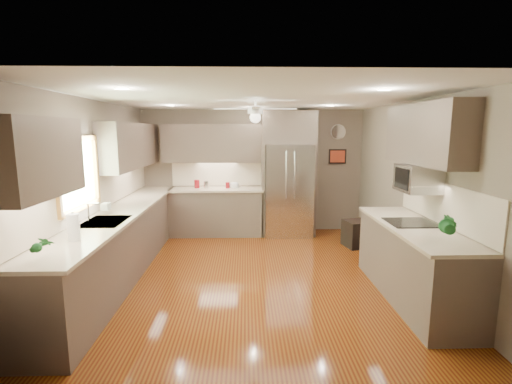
{
  "coord_description": "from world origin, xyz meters",
  "views": [
    {
      "loc": [
        -0.14,
        -5.12,
        2.07
      ],
      "look_at": [
        0.02,
        0.6,
        1.12
      ],
      "focal_mm": 26.0,
      "sensor_mm": 36.0,
      "label": 1
    }
  ],
  "objects_px": {
    "canister_b": "(206,185)",
    "potted_plant_left": "(41,245)",
    "soap_bottle": "(107,206)",
    "refrigerator": "(288,176)",
    "bowl": "(234,187)",
    "canister_a": "(197,184)",
    "microwave": "(418,178)",
    "paper_towel": "(73,228)",
    "canister_d": "(228,185)",
    "potted_plant_right": "(450,226)",
    "stool": "(358,234)"
  },
  "relations": [
    {
      "from": "canister_b",
      "to": "potted_plant_left",
      "type": "xyz_separation_m",
      "value": [
        -1.01,
        -4.14,
        0.07
      ]
    },
    {
      "from": "soap_bottle",
      "to": "potted_plant_left",
      "type": "bearing_deg",
      "value": -86.26
    },
    {
      "from": "refrigerator",
      "to": "potted_plant_left",
      "type": "bearing_deg",
      "value": -122.93
    },
    {
      "from": "canister_b",
      "to": "bowl",
      "type": "xyz_separation_m",
      "value": [
        0.56,
        -0.01,
        -0.05
      ]
    },
    {
      "from": "canister_b",
      "to": "canister_a",
      "type": "bearing_deg",
      "value": 172.9
    },
    {
      "from": "canister_a",
      "to": "canister_b",
      "type": "relative_size",
      "value": 1.14
    },
    {
      "from": "microwave",
      "to": "paper_towel",
      "type": "relative_size",
      "value": 1.76
    },
    {
      "from": "canister_d",
      "to": "microwave",
      "type": "distance_m",
      "value": 3.77
    },
    {
      "from": "canister_a",
      "to": "potted_plant_right",
      "type": "distance_m",
      "value": 4.84
    },
    {
      "from": "microwave",
      "to": "stool",
      "type": "distance_m",
      "value": 2.24
    },
    {
      "from": "canister_a",
      "to": "soap_bottle",
      "type": "distance_m",
      "value": 2.47
    },
    {
      "from": "stool",
      "to": "microwave",
      "type": "bearing_deg",
      "value": -85.37
    },
    {
      "from": "stool",
      "to": "canister_b",
      "type": "bearing_deg",
      "value": 162.05
    },
    {
      "from": "canister_b",
      "to": "microwave",
      "type": "height_order",
      "value": "microwave"
    },
    {
      "from": "canister_a",
      "to": "canister_d",
      "type": "relative_size",
      "value": 1.38
    },
    {
      "from": "paper_towel",
      "to": "canister_a",
      "type": "bearing_deg",
      "value": 77.19
    },
    {
      "from": "bowl",
      "to": "potted_plant_right",
      "type": "bearing_deg",
      "value": -58.32
    },
    {
      "from": "canister_d",
      "to": "refrigerator",
      "type": "distance_m",
      "value": 1.22
    },
    {
      "from": "potted_plant_left",
      "to": "microwave",
      "type": "bearing_deg",
      "value": 19.13
    },
    {
      "from": "canister_a",
      "to": "canister_b",
      "type": "xyz_separation_m",
      "value": [
        0.19,
        -0.02,
        -0.01
      ]
    },
    {
      "from": "canister_b",
      "to": "soap_bottle",
      "type": "height_order",
      "value": "soap_bottle"
    },
    {
      "from": "soap_bottle",
      "to": "stool",
      "type": "bearing_deg",
      "value": 18.78
    },
    {
      "from": "canister_a",
      "to": "canister_d",
      "type": "height_order",
      "value": "canister_a"
    },
    {
      "from": "canister_b",
      "to": "potted_plant_right",
      "type": "distance_m",
      "value": 4.71
    },
    {
      "from": "canister_b",
      "to": "potted_plant_left",
      "type": "height_order",
      "value": "potted_plant_left"
    },
    {
      "from": "potted_plant_left",
      "to": "refrigerator",
      "type": "bearing_deg",
      "value": 57.07
    },
    {
      "from": "microwave",
      "to": "bowl",
      "type": "bearing_deg",
      "value": 131.07
    },
    {
      "from": "paper_towel",
      "to": "microwave",
      "type": "bearing_deg",
      "value": 11.25
    },
    {
      "from": "canister_a",
      "to": "potted_plant_right",
      "type": "relative_size",
      "value": 0.46
    },
    {
      "from": "refrigerator",
      "to": "microwave",
      "type": "relative_size",
      "value": 4.45
    },
    {
      "from": "canister_b",
      "to": "refrigerator",
      "type": "bearing_deg",
      "value": -2.08
    },
    {
      "from": "canister_b",
      "to": "bowl",
      "type": "bearing_deg",
      "value": -1.48
    },
    {
      "from": "potted_plant_left",
      "to": "refrigerator",
      "type": "xyz_separation_m",
      "value": [
        2.65,
        4.09,
        0.11
      ]
    },
    {
      "from": "canister_a",
      "to": "potted_plant_right",
      "type": "height_order",
      "value": "potted_plant_right"
    },
    {
      "from": "bowl",
      "to": "refrigerator",
      "type": "xyz_separation_m",
      "value": [
        1.07,
        -0.04,
        0.22
      ]
    },
    {
      "from": "potted_plant_left",
      "to": "stool",
      "type": "xyz_separation_m",
      "value": [
        3.82,
        3.23,
        -0.84
      ]
    },
    {
      "from": "potted_plant_right",
      "to": "canister_d",
      "type": "bearing_deg",
      "value": 123.15
    },
    {
      "from": "canister_a",
      "to": "microwave",
      "type": "bearing_deg",
      "value": -41.58
    },
    {
      "from": "canister_b",
      "to": "paper_towel",
      "type": "distance_m",
      "value": 3.69
    },
    {
      "from": "canister_d",
      "to": "stool",
      "type": "xyz_separation_m",
      "value": [
        2.38,
        -0.89,
        -0.76
      ]
    },
    {
      "from": "canister_b",
      "to": "bowl",
      "type": "distance_m",
      "value": 0.56
    },
    {
      "from": "refrigerator",
      "to": "soap_bottle",
      "type": "bearing_deg",
      "value": -141.63
    },
    {
      "from": "potted_plant_right",
      "to": "stool",
      "type": "relative_size",
      "value": 0.69
    },
    {
      "from": "soap_bottle",
      "to": "refrigerator",
      "type": "xyz_separation_m",
      "value": [
        2.77,
        2.19,
        0.14
      ]
    },
    {
      "from": "canister_a",
      "to": "microwave",
      "type": "height_order",
      "value": "microwave"
    },
    {
      "from": "canister_a",
      "to": "potted_plant_left",
      "type": "relative_size",
      "value": 0.6
    },
    {
      "from": "canister_b",
      "to": "refrigerator",
      "type": "relative_size",
      "value": 0.06
    },
    {
      "from": "canister_d",
      "to": "soap_bottle",
      "type": "bearing_deg",
      "value": -125.0
    },
    {
      "from": "bowl",
      "to": "refrigerator",
      "type": "relative_size",
      "value": 0.08
    },
    {
      "from": "canister_d",
      "to": "soap_bottle",
      "type": "distance_m",
      "value": 2.73
    }
  ]
}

